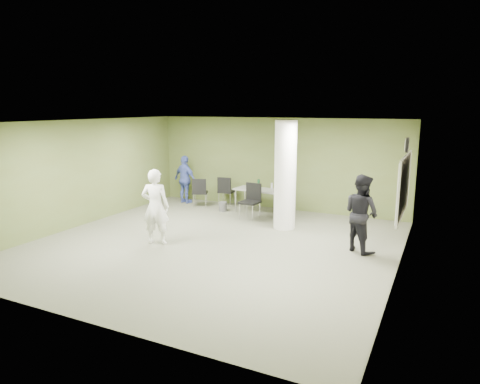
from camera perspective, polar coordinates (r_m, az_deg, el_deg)
The scene contains 17 objects.
floor at distance 9.98m, azimuth -3.53°, elevation -6.98°, with size 8.00×8.00×0.00m, color #515241.
ceiling at distance 9.48m, azimuth -3.74°, elevation 9.31°, with size 8.00×8.00×0.00m, color white.
wall_back at distance 13.22m, azimuth 4.91°, elevation 3.77°, with size 8.00×0.02×2.80m, color #535C2B.
wall_left at distance 12.08m, azimuth -20.42°, elevation 2.39°, with size 0.02×8.00×2.80m, color #535C2B.
wall_right_cream at distance 8.45m, azimuth 20.74°, elevation -1.22°, with size 0.02×8.00×2.80m, color beige.
column at distance 11.02m, azimuth 6.05°, elevation 2.24°, with size 0.56×0.56×2.80m, color silver.
whiteboard at distance 9.62m, azimuth 20.99°, elevation 0.81°, with size 0.05×2.30×1.30m.
wall_clock at distance 9.51m, azimuth 21.37°, elevation 5.85°, with size 0.06×0.32×0.32m.
folding_table at distance 12.68m, azimuth 2.71°, elevation 0.16°, with size 1.59×0.82×0.97m.
wastebasket at distance 13.02m, azimuth -2.28°, elevation -1.95°, with size 0.24×0.24×0.28m, color #4C4C4C.
chair_back_left at distance 13.52m, azimuth -5.39°, elevation 0.23°, with size 0.60×0.60×0.92m.
chair_back_right at distance 13.59m, azimuth -1.92°, elevation 0.39°, with size 0.52×0.52×0.94m.
chair_table_left at distance 12.06m, azimuth 1.52°, elevation -0.83°, with size 0.54×0.54×1.01m.
chair_table_right at distance 12.04m, azimuth 5.72°, elevation -0.97°, with size 0.63×0.63×0.98m.
woman_white at distance 9.98m, azimuth -11.21°, elevation -1.94°, with size 0.64×0.42×1.75m, color white.
man_black at distance 9.65m, azimuth 15.86°, elevation -2.74°, with size 0.83×0.65×1.71m, color black.
man_blue at distance 14.11m, azimuth -7.31°, elevation 1.67°, with size 0.92×0.38×1.57m, color #4657AD.
Camera 1 is at (4.65, -8.25, 3.13)m, focal length 32.00 mm.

